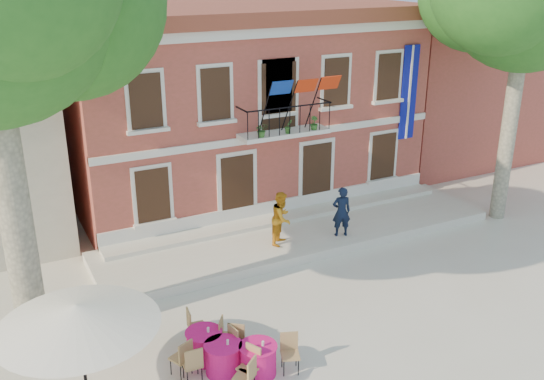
{
  "coord_description": "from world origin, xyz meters",
  "views": [
    {
      "loc": [
        -7.44,
        -12.11,
        9.07
      ],
      "look_at": [
        0.49,
        3.5,
        2.38
      ],
      "focal_mm": 40.0,
      "sensor_mm": 36.0,
      "label": 1
    }
  ],
  "objects": [
    {
      "name": "terrace",
      "position": [
        2.0,
        4.4,
        0.15
      ],
      "size": [
        14.0,
        3.4,
        0.3
      ],
      "primitive_type": "cube",
      "color": "silver",
      "rests_on": "ground"
    },
    {
      "name": "pedestrian_navy",
      "position": [
        3.09,
        3.48,
        1.17
      ],
      "size": [
        0.73,
        0.59,
        1.74
      ],
      "primitive_type": "imported",
      "rotation": [
        0.0,
        0.0,
        2.84
      ],
      "color": "black",
      "rests_on": "terrace"
    },
    {
      "name": "patio_umbrella",
      "position": [
        -6.18,
        -0.83,
        2.26
      ],
      "size": [
        3.38,
        3.38,
        2.51
      ],
      "color": "black",
      "rests_on": "ground"
    },
    {
      "name": "cafe_table_0",
      "position": [
        -3.34,
        -0.45,
        0.43
      ],
      "size": [
        1.86,
        1.72,
        0.95
      ],
      "color": "#E01575",
      "rests_on": "ground"
    },
    {
      "name": "neighbor_east",
      "position": [
        14.0,
        11.0,
        3.22
      ],
      "size": [
        9.4,
        9.4,
        6.4
      ],
      "color": "#B64B42",
      "rests_on": "ground"
    },
    {
      "name": "main_building",
      "position": [
        2.0,
        9.99,
        3.78
      ],
      "size": [
        13.5,
        9.59,
        7.5
      ],
      "color": "#B64B42",
      "rests_on": "ground"
    },
    {
      "name": "cafe_table_3",
      "position": [
        -2.42,
        -1.54,
        0.43
      ],
      "size": [
        1.84,
        1.76,
        0.95
      ],
      "color": "#E01575",
      "rests_on": "ground"
    },
    {
      "name": "pedestrian_orange",
      "position": [
        1.03,
        3.86,
        1.19
      ],
      "size": [
        1.1,
        1.08,
        1.78
      ],
      "primitive_type": "imported",
      "rotation": [
        0.0,
        0.0,
        0.72
      ],
      "color": "orange",
      "rests_on": "terrace"
    },
    {
      "name": "ground",
      "position": [
        0.0,
        0.0,
        0.0
      ],
      "size": [
        90.0,
        90.0,
        0.0
      ],
      "primitive_type": "plane",
      "color": "beige",
      "rests_on": "ground"
    },
    {
      "name": "cafe_table_1",
      "position": [
        -3.12,
        -1.12,
        0.43
      ],
      "size": [
        1.67,
        1.87,
        0.95
      ],
      "color": "#E01575",
      "rests_on": "ground"
    }
  ]
}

